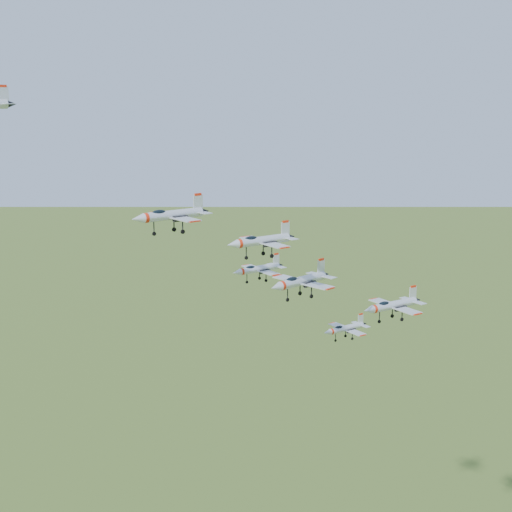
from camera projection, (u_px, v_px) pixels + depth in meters
jet_left_high at (171, 215)px, 100.74m from camera, size 12.88×10.71×3.44m
jet_right_high at (261, 241)px, 94.38m from camera, size 11.01×9.08×2.95m
jet_left_low at (258, 269)px, 120.18m from camera, size 10.60×8.77×2.83m
jet_right_low at (300, 281)px, 101.37m from camera, size 12.20×10.28×3.28m
jet_trail at (392, 305)px, 123.00m from camera, size 13.31×10.94×3.57m
jet_extra at (345, 328)px, 139.86m from camera, size 11.15×9.19×2.98m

